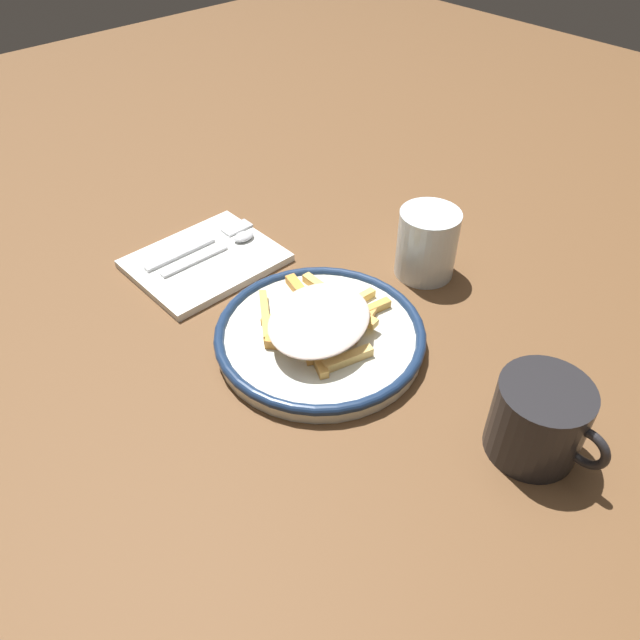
% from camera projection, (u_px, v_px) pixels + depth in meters
% --- Properties ---
extents(ground_plane, '(2.60, 2.60, 0.00)m').
position_uv_depth(ground_plane, '(320.00, 343.00, 0.74)').
color(ground_plane, brown).
extents(plate, '(0.25, 0.25, 0.02)m').
position_uv_depth(plate, '(320.00, 336.00, 0.73)').
color(plate, silver).
rests_on(plate, ground_plane).
extents(fries_heap, '(0.18, 0.19, 0.04)m').
position_uv_depth(fries_heap, '(321.00, 319.00, 0.72)').
color(fries_heap, gold).
rests_on(fries_heap, plate).
extents(napkin, '(0.16, 0.20, 0.01)m').
position_uv_depth(napkin, '(205.00, 261.00, 0.86)').
color(napkin, white).
rests_on(napkin, ground_plane).
extents(fork, '(0.02, 0.18, 0.01)m').
position_uv_depth(fork, '(201.00, 245.00, 0.88)').
color(fork, silver).
rests_on(fork, napkin).
extents(spoon, '(0.02, 0.15, 0.01)m').
position_uv_depth(spoon, '(225.00, 246.00, 0.87)').
color(spoon, silver).
rests_on(spoon, napkin).
extents(water_glass, '(0.08, 0.08, 0.09)m').
position_uv_depth(water_glass, '(427.00, 243.00, 0.82)').
color(water_glass, silver).
rests_on(water_glass, ground_plane).
extents(coffee_mug, '(0.12, 0.09, 0.09)m').
position_uv_depth(coffee_mug, '(539.00, 420.00, 0.60)').
color(coffee_mug, black).
rests_on(coffee_mug, ground_plane).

